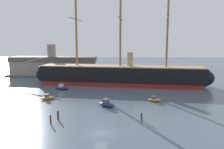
{
  "coord_description": "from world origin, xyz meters",
  "views": [
    {
      "loc": [
        2.83,
        -39.4,
        17.02
      ],
      "look_at": [
        1.51,
        30.88,
        6.5
      ],
      "focal_mm": 35.77,
      "sensor_mm": 36.0,
      "label": 1
    }
  ],
  "objects": [
    {
      "name": "mooring_piling_right_pair",
      "position": [
        -10.84,
        4.99,
        0.89
      ],
      "size": [
        0.35,
        0.35,
        1.78
      ],
      "primitive_type": "cylinder",
      "color": "#423323",
      "rests_on": "ground"
    },
    {
      "name": "motorboat_mid_right",
      "position": [
        13.76,
        22.61,
        0.54
      ],
      "size": [
        3.9,
        2.39,
        1.53
      ],
      "color": "orange",
      "rests_on": "ground"
    },
    {
      "name": "sailboat_distant_centre",
      "position": [
        2.39,
        64.92,
        0.57
      ],
      "size": [
        4.72,
        4.85,
        6.78
      ],
      "color": "#B22D28",
      "rests_on": "ground"
    },
    {
      "name": "dinghy_far_right",
      "position": [
        30.52,
        50.65,
        0.31
      ],
      "size": [
        2.79,
        1.6,
        0.62
      ],
      "color": "orange",
      "rests_on": "ground"
    },
    {
      "name": "mooring_piling_nearest",
      "position": [
        8.35,
        6.96,
        0.88
      ],
      "size": [
        0.41,
        0.41,
        1.75
      ],
      "primitive_type": "cylinder",
      "color": "#4C3D2D",
      "rests_on": "ground"
    },
    {
      "name": "dockside_warehouse_left",
      "position": [
        -28.08,
        70.43,
        4.78
      ],
      "size": [
        44.83,
        12.22,
        15.51
      ],
      "color": "#565659",
      "rests_on": "ground"
    },
    {
      "name": "motorboat_mid_left",
      "position": [
        -17.4,
        24.21,
        0.59
      ],
      "size": [
        4.24,
        3.5,
        1.67
      ],
      "color": "orange",
      "rests_on": "ground"
    },
    {
      "name": "motorboat_near_centre",
      "position": [
        0.39,
        17.33,
        0.7
      ],
      "size": [
        5.03,
        4.31,
        1.99
      ],
      "color": "#1E284C",
      "rests_on": "ground"
    },
    {
      "name": "ground_plane",
      "position": [
        0.0,
        0.0,
        0.0
      ],
      "size": [
        400.0,
        400.0,
        0.0
      ],
      "primitive_type": "plane",
      "color": "#4C5B6B"
    },
    {
      "name": "motorboat_alongside_bow",
      "position": [
        -16.35,
        37.65,
        0.7
      ],
      "size": [
        5.0,
        2.65,
        2.0
      ],
      "color": "#1E284C",
      "rests_on": "ground"
    },
    {
      "name": "mooring_piling_left_pair",
      "position": [
        -9.94,
        7.56,
        0.93
      ],
      "size": [
        0.44,
        0.44,
        1.86
      ],
      "primitive_type": "cylinder",
      "color": "#423323",
      "rests_on": "ground"
    },
    {
      "name": "tall_ship",
      "position": [
        4.4,
        46.65,
        3.99
      ],
      "size": [
        75.9,
        19.97,
        36.61
      ],
      "color": "maroon",
      "rests_on": "ground"
    }
  ]
}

